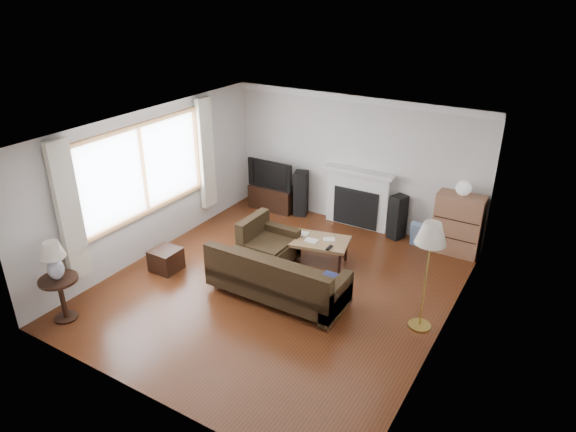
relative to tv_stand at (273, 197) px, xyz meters
The scene contains 17 objects.
room 3.17m from the tv_stand, 56.13° to the right, with size 5.10×5.60×2.54m.
window 3.10m from the tv_stand, 105.96° to the right, with size 0.12×2.74×1.54m, color #916035.
curtain_near 4.43m from the tv_stand, 99.71° to the right, with size 0.10×0.35×2.10m, color white.
curtain_far 1.80m from the tv_stand, 121.47° to the right, with size 0.10×0.35×2.10m, color white.
fireplace 1.86m from the tv_stand, ahead, with size 1.40×0.26×1.15m, color white.
tv_stand is the anchor object (origin of this frame).
television 0.54m from the tv_stand, ahead, with size 1.01×0.13×0.58m, color black.
speaker_left 0.68m from the tv_stand, ahead, with size 0.25×0.31×0.92m, color black.
speaker_right 2.68m from the tv_stand, ahead, with size 0.23×0.28×0.84m, color black.
bookshelf 3.76m from the tv_stand, ahead, with size 0.79×0.38×1.09m, color #915F43.
globe_lamp 3.88m from the tv_stand, ahead, with size 0.26×0.26×0.26m, color white.
sectional_sofa 3.30m from the tv_stand, 56.49° to the right, with size 2.29×1.67×0.74m, color black.
coffee_table 2.38m from the tv_stand, 41.03° to the right, with size 1.16×0.63×0.45m, color olive.
footstool 3.01m from the tv_stand, 93.46° to the right, with size 0.44×0.44×0.37m, color black.
floor_lamp 4.58m from the tv_stand, 31.06° to the right, with size 0.41×0.41×1.60m, color #A78A3A.
side_table 4.77m from the tv_stand, 95.68° to the right, with size 0.53×0.53×0.66m, color black.
table_lamp 4.82m from the tv_stand, 95.68° to the right, with size 0.34×0.34×0.56m, color silver.
Camera 1 is at (3.64, -5.77, 4.41)m, focal length 32.00 mm.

